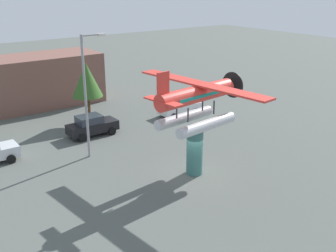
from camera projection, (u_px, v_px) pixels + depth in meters
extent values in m
plane|color=#515651|center=(194.00, 173.00, 27.63)|extent=(140.00, 140.00, 0.00)
cylinder|color=#386B66|center=(195.00, 150.00, 27.06)|extent=(1.10, 1.10, 3.38)
cylinder|color=silver|center=(207.00, 125.00, 25.68)|extent=(4.85, 1.24, 0.70)
cylinder|color=#333338|center=(214.00, 107.00, 26.53)|extent=(0.11, 0.11, 0.90)
cylinder|color=#333338|center=(188.00, 115.00, 24.99)|extent=(0.11, 0.11, 0.90)
cylinder|color=silver|center=(184.00, 118.00, 27.07)|extent=(4.85, 1.24, 0.70)
cylinder|color=#333338|center=(203.00, 104.00, 27.22)|extent=(0.11, 0.11, 0.90)
cylinder|color=#333338|center=(177.00, 112.00, 25.68)|extent=(0.11, 0.11, 0.90)
cylinder|color=red|center=(196.00, 94.00, 25.77)|extent=(6.28, 1.80, 1.10)
cube|color=teal|center=(198.00, 94.00, 25.90)|extent=(4.44, 1.63, 0.20)
cone|color=#262628|center=(229.00, 86.00, 27.84)|extent=(0.80, 0.95, 0.88)
cylinder|color=black|center=(233.00, 85.00, 28.10)|extent=(0.24, 1.79, 1.80)
cube|color=red|center=(201.00, 84.00, 25.82)|extent=(2.28, 10.46, 0.12)
cube|color=red|center=(163.00, 101.00, 23.95)|extent=(1.01, 2.86, 0.10)
cube|color=red|center=(163.00, 83.00, 23.57)|extent=(0.91, 0.22, 1.30)
cylinder|color=black|center=(11.00, 159.00, 29.04)|extent=(0.64, 0.22, 0.64)
cylinder|color=black|center=(4.00, 151.00, 30.40)|extent=(0.64, 0.22, 0.64)
cube|color=black|center=(93.00, 127.00, 34.20)|extent=(4.20, 1.70, 0.80)
cube|color=#2D333D|center=(89.00, 119.00, 33.82)|extent=(2.00, 1.56, 0.64)
cylinder|color=black|center=(112.00, 131.00, 34.40)|extent=(0.64, 0.22, 0.64)
cylinder|color=black|center=(102.00, 125.00, 35.77)|extent=(0.64, 0.22, 0.64)
cylinder|color=black|center=(83.00, 138.00, 32.90)|extent=(0.64, 0.22, 0.64)
cylinder|color=black|center=(73.00, 132.00, 34.27)|extent=(0.64, 0.22, 0.64)
cube|color=white|center=(180.00, 108.00, 39.33)|extent=(4.20, 1.70, 0.80)
cube|color=#2D333D|center=(178.00, 101.00, 38.95)|extent=(2.00, 1.56, 0.64)
cylinder|color=black|center=(196.00, 112.00, 39.54)|extent=(0.64, 0.22, 0.64)
cylinder|color=black|center=(185.00, 107.00, 40.90)|extent=(0.64, 0.22, 0.64)
cylinder|color=black|center=(174.00, 117.00, 38.03)|extent=(0.64, 0.22, 0.64)
cylinder|color=black|center=(163.00, 112.00, 39.40)|extent=(0.64, 0.22, 0.64)
cylinder|color=gray|center=(86.00, 98.00, 28.78)|extent=(0.18, 0.18, 8.92)
cylinder|color=gray|center=(92.00, 35.00, 27.75)|extent=(1.60, 0.12, 0.12)
cube|color=silver|center=(101.00, 35.00, 28.16)|extent=(0.50, 0.28, 0.20)
cube|color=brown|center=(34.00, 81.00, 41.73)|extent=(13.45, 5.58, 5.16)
cylinder|color=brown|center=(89.00, 110.00, 36.87)|extent=(0.36, 0.36, 2.55)
cone|color=#335B23|center=(87.00, 80.00, 35.93)|extent=(2.70, 2.70, 3.01)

